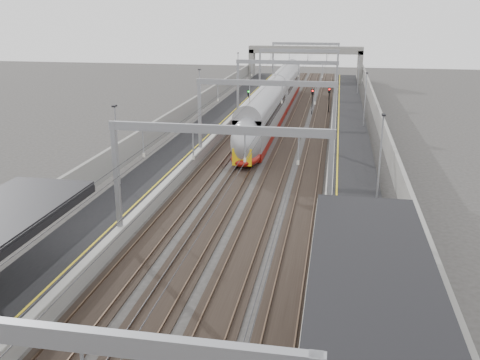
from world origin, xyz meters
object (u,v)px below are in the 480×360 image
at_px(train, 274,104).
at_px(signal_green, 249,98).
at_px(bench, 378,312).
at_px(overbridge, 305,55).

height_order(train, signal_green, train).
bearing_deg(train, bench, -77.97).
relative_size(overbridge, train, 0.44).
bearing_deg(train, overbridge, 87.77).
relative_size(train, signal_green, 14.54).
bearing_deg(signal_green, train, -34.99).
distance_m(train, signal_green, 4.52).
height_order(overbridge, bench, overbridge).
bearing_deg(bench, signal_green, 105.42).
distance_m(overbridge, bench, 86.58).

